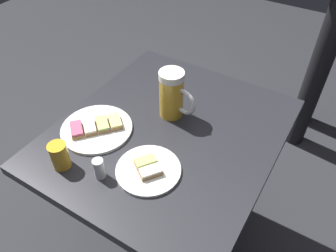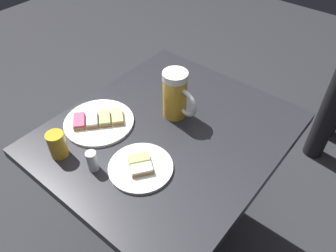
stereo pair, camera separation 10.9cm
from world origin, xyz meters
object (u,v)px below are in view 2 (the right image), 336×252
Objects in this scene: beer_glass_small at (57,145)px; plate_far at (141,167)px; plate_near at (99,121)px; beer_mug at (176,95)px; salt_shaker at (92,161)px.

plate_far is at bearing 26.42° from beer_glass_small.
plate_near is 0.28m from beer_mug.
plate_far is at bearing 39.01° from salt_shaker.
beer_mug is at bearing 83.85° from salt_shaker.
beer_glass_small is (0.01, -0.17, 0.03)m from plate_near.
plate_near is 0.18m from beer_glass_small.
salt_shaker is (-0.04, -0.35, -0.05)m from beer_mug.
salt_shaker is at bearing 12.64° from beer_glass_small.
salt_shaker is at bearing -46.44° from plate_near.
beer_mug reaches higher than salt_shaker.
beer_glass_small is (-0.16, -0.38, -0.04)m from beer_mug.
plate_near is 0.20m from salt_shaker.
salt_shaker is at bearing -140.99° from plate_far.
beer_glass_small is at bearing -113.47° from beer_mug.
plate_near is at bearing -131.16° from beer_mug.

